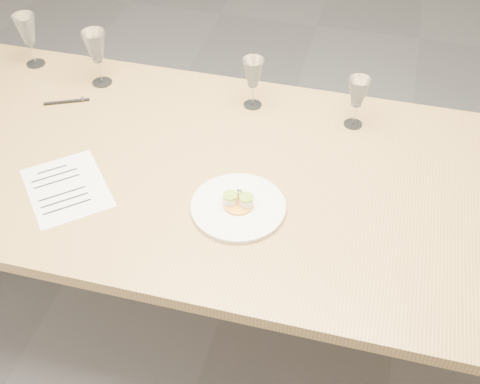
% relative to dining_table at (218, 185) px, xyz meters
% --- Properties ---
extents(ground, '(7.00, 7.00, 0.00)m').
position_rel_dining_table_xyz_m(ground, '(0.00, 0.00, -0.68)').
color(ground, slate).
rests_on(ground, ground).
extents(dining_table, '(2.40, 1.00, 0.75)m').
position_rel_dining_table_xyz_m(dining_table, '(0.00, 0.00, 0.00)').
color(dining_table, tan).
rests_on(dining_table, ground).
extents(dinner_plate, '(0.27, 0.27, 0.07)m').
position_rel_dining_table_xyz_m(dinner_plate, '(0.11, -0.15, 0.08)').
color(dinner_plate, white).
rests_on(dinner_plate, dining_table).
extents(recipe_sheet, '(0.35, 0.36, 0.00)m').
position_rel_dining_table_xyz_m(recipe_sheet, '(-0.41, -0.20, 0.07)').
color(recipe_sheet, white).
rests_on(recipe_sheet, dining_table).
extents(ballpoint_pen, '(0.15, 0.08, 0.01)m').
position_rel_dining_table_xyz_m(ballpoint_pen, '(-0.60, 0.20, 0.07)').
color(ballpoint_pen, black).
rests_on(ballpoint_pen, dining_table).
extents(wine_glass_0, '(0.08, 0.08, 0.20)m').
position_rel_dining_table_xyz_m(wine_glass_0, '(-0.83, 0.40, 0.21)').
color(wine_glass_0, white).
rests_on(wine_glass_0, dining_table).
extents(wine_glass_1, '(0.08, 0.08, 0.21)m').
position_rel_dining_table_xyz_m(wine_glass_1, '(-0.54, 0.35, 0.21)').
color(wine_glass_1, white).
rests_on(wine_glass_1, dining_table).
extents(wine_glass_2, '(0.07, 0.07, 0.18)m').
position_rel_dining_table_xyz_m(wine_glass_2, '(0.03, 0.35, 0.19)').
color(wine_glass_2, white).
rests_on(wine_glass_2, dining_table).
extents(wine_glass_3, '(0.07, 0.07, 0.18)m').
position_rel_dining_table_xyz_m(wine_glass_3, '(0.38, 0.33, 0.19)').
color(wine_glass_3, white).
rests_on(wine_glass_3, dining_table).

